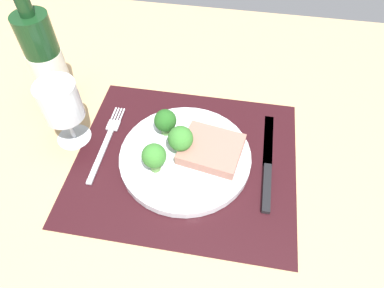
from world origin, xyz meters
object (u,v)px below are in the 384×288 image
object	(u,v)px
plate	(185,157)
knife	(268,167)
wine_bottle	(46,61)
steak	(211,149)
fork	(106,142)
wine_glass	(61,105)

from	to	relation	value
plate	knife	world-z (taller)	plate
plate	knife	size ratio (longest dim) A/B	1.07
wine_bottle	plate	bearing A→B (deg)	-21.06
steak	fork	world-z (taller)	steak
knife	plate	bearing A→B (deg)	-175.30
knife	wine_bottle	xyz separation A→B (cm)	(-45.01, 10.87, 10.17)
plate	wine_glass	bearing A→B (deg)	175.38
fork	plate	bearing A→B (deg)	-7.23
knife	wine_bottle	distance (cm)	47.40
fork	wine_bottle	xyz separation A→B (cm)	(-13.56, 9.98, 10.23)
plate	fork	distance (cm)	16.12
steak	wine_bottle	distance (cm)	36.60
fork	wine_bottle	size ratio (longest dim) A/B	0.63
fork	wine_glass	size ratio (longest dim) A/B	1.40
plate	knife	xyz separation A→B (cm)	(15.40, 0.53, -0.50)
steak	wine_glass	size ratio (longest dim) A/B	0.79
knife	wine_bottle	size ratio (longest dim) A/B	0.75
wine_glass	steak	bearing A→B (deg)	-1.23
plate	wine_bottle	world-z (taller)	wine_bottle
fork	knife	xyz separation A→B (cm)	(31.45, -0.89, 0.05)
plate	wine_glass	size ratio (longest dim) A/B	1.79
steak	wine_bottle	xyz separation A→B (cm)	(-34.28, 10.14, 7.85)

